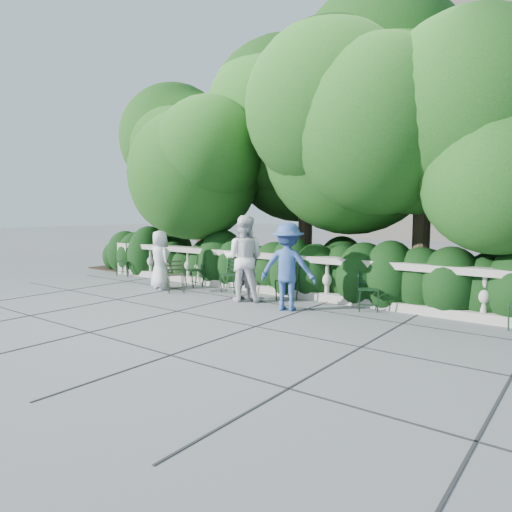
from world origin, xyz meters
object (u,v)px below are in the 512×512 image
Objects in this scene: chair_b at (190,287)px; chair_c at (228,293)px; chair_d at (368,312)px; person_older_blue at (288,267)px; chair_a at (122,276)px; chair_e at (283,301)px; person_businessman at (160,260)px; person_woman_grey at (245,260)px; chair_weathered at (177,293)px; person_casual_man at (244,258)px.

chair_b is 1.00× the size of chair_c.
chair_d is 0.47× the size of person_older_blue.
chair_a is 6.10m from chair_e.
chair_c is (4.45, -0.17, 0.00)m from chair_a.
person_businessman is 0.85× the size of person_older_blue.
chair_d and chair_e have the same top height.
person_businessman is at bearing -171.24° from chair_e.
person_woman_grey is (2.71, 0.14, 0.16)m from person_businessman.
chair_c and chair_weathered have the same top height.
chair_weathered is at bearing -153.27° from chair_c.
chair_e is at bearing -142.26° from person_woman_grey.
person_businessman reaches higher than chair_c.
person_businessman is (-0.42, -0.65, 0.76)m from chair_b.
person_casual_man is at bearing -27.12° from person_older_blue.
person_casual_man is (0.90, -0.49, 0.97)m from chair_c.
chair_e is 0.46× the size of person_woman_grey.
chair_d is (8.09, -0.06, 0.00)m from chair_a.
person_older_blue is at bearing -28.21° from chair_a.
chair_a and chair_weathered have the same top height.
chair_b and chair_c have the same top height.
chair_b is 0.43× the size of person_casual_man.
chair_a is at bearing -31.69° from person_casual_man.
chair_weathered is at bearing -36.57° from chair_a.
person_older_blue is at bearing 176.19° from person_woman_grey.
person_woman_grey is 0.95× the size of person_casual_man.
chair_a is 1.00× the size of chair_weathered.
chair_c is 1.64m from chair_e.
chair_a is 6.78m from person_older_blue.
chair_a is 1.00× the size of chair_c.
person_older_blue is (0.57, -0.69, 0.90)m from chair_e.
chair_e is 1.00× the size of chair_weathered.
person_woman_grey is at bearing -149.65° from chair_e.
chair_e is at bearing -157.53° from person_businessman.
chair_c is 1.00× the size of chair_e.
chair_c is 0.46× the size of person_woman_grey.
person_casual_man is (2.70, 0.10, 0.21)m from person_businessman.
chair_weathered is 0.47× the size of person_older_blue.
chair_a is 0.47× the size of person_older_blue.
person_businessman reaches higher than chair_b.
person_casual_man reaches higher than chair_weathered.
chair_a is 4.46m from chair_c.
person_casual_man reaches higher than chair_c.
chair_e is 3.58m from person_businessman.
chair_weathered is 2.12m from person_woman_grey.
chair_c is 2.48m from person_older_blue.
chair_e is 2.74m from chair_weathered.
person_businessman is at bearing 157.35° from chair_d.
person_businessman is (-3.45, -0.59, 0.76)m from chair_e.
chair_b is at bearing -23.03° from chair_a.
chair_weathered is (-4.62, -0.91, 0.00)m from chair_d.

